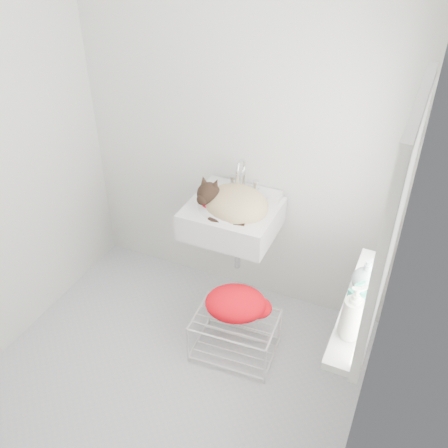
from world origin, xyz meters
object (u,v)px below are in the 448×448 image
at_px(sink, 232,206).
at_px(cat, 233,203).
at_px(wire_rack, 235,335).
at_px(bottle_a, 348,335).
at_px(bottle_b, 356,311).
at_px(bottle_c, 363,289).

distance_m(sink, cat, 0.05).
distance_m(cat, wire_rack, 0.85).
relative_size(sink, bottle_a, 2.33).
bearing_deg(bottle_a, sink, 139.42).
relative_size(cat, wire_rack, 0.90).
distance_m(wire_rack, bottle_b, 1.02).
bearing_deg(bottle_b, sink, 146.25).
bearing_deg(wire_rack, bottle_b, -16.90).
distance_m(sink, wire_rack, 0.82).
relative_size(wire_rack, bottle_b, 2.79).
bearing_deg(bottle_b, wire_rack, 163.10).
bearing_deg(bottle_c, bottle_b, -90.00).
distance_m(cat, bottle_a, 1.18).
distance_m(sink, bottle_c, 1.01).
bearing_deg(cat, sink, 131.32).
xyz_separation_m(bottle_a, bottle_b, (0.00, 0.17, 0.00)).
height_order(cat, bottle_c, cat).
relative_size(wire_rack, bottle_c, 2.87).
bearing_deg(bottle_a, bottle_c, 90.00).
xyz_separation_m(sink, cat, (0.01, -0.02, 0.04)).
height_order(sink, bottle_c, sink).
xyz_separation_m(wire_rack, bottle_a, (0.71, -0.39, 0.70)).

